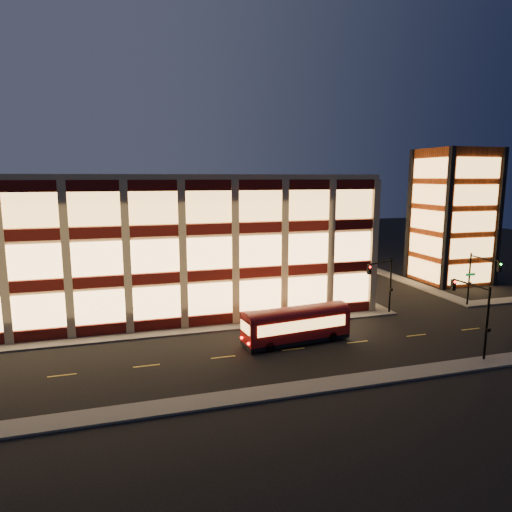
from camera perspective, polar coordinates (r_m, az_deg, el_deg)
name	(u,v)px	position (r m, az deg, el deg)	size (l,w,h in m)	color
ground	(165,337)	(42.50, -11.25, -9.93)	(200.00, 200.00, 0.00)	black
sidewalk_office_south	(131,336)	(43.29, -15.39, -9.62)	(54.00, 2.00, 0.15)	#514F4C
sidewalk_office_east	(321,280)	(64.28, 8.11, -2.99)	(2.00, 30.00, 0.15)	#514F4C
sidewalk_tower_south	(512,300)	(61.23, 29.34, -4.83)	(14.00, 2.00, 0.15)	#514F4C
sidewalk_tower_west	(390,275)	(69.51, 16.40, -2.33)	(2.00, 30.00, 0.15)	#514F4C
sidewalk_near	(185,404)	(30.59, -8.84, -17.87)	(100.00, 2.00, 0.15)	#514F4C
office_building	(126,236)	(57.25, -16.00, 2.44)	(50.45, 30.45, 14.50)	tan
stair_tower	(452,216)	(67.74, 23.34, 4.59)	(8.60, 8.60, 18.00)	#8C3814
traffic_signal_far	(383,277)	(48.63, 15.59, -2.55)	(3.79, 1.87, 6.00)	black
traffic_signal_right	(479,272)	(54.78, 26.15, -1.85)	(1.20, 4.37, 6.00)	black
traffic_signal_near	(474,305)	(40.68, 25.61, -5.54)	(0.32, 4.45, 6.00)	black
trolley_bus	(296,323)	(40.05, 5.06, -8.32)	(9.71, 3.46, 3.22)	maroon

